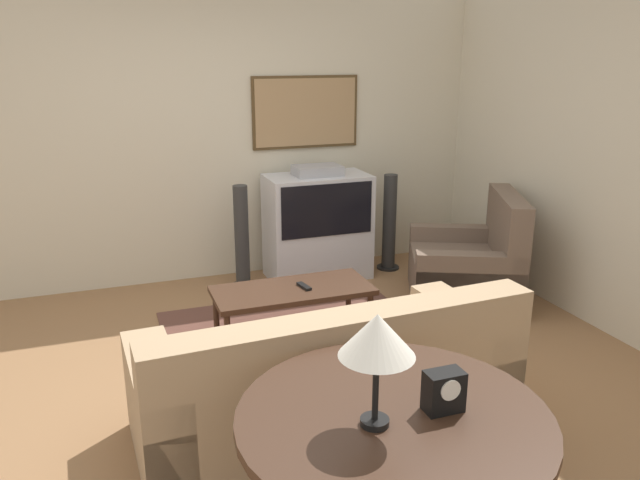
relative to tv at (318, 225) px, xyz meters
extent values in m
plane|color=#8E6642|center=(-0.92, -1.75, -0.51)|extent=(12.00, 12.00, 0.00)
cube|color=beige|center=(-0.92, 0.38, 0.84)|extent=(12.00, 0.06, 2.70)
cube|color=#4C381E|center=(0.00, 0.34, 1.03)|extent=(1.05, 0.03, 0.68)
cube|color=#A37F56|center=(0.00, 0.32, 1.03)|extent=(1.00, 0.01, 0.63)
cube|color=beige|center=(1.71, -1.75, 0.84)|extent=(0.06, 12.00, 2.70)
cube|color=brown|center=(-0.60, -1.17, -0.50)|extent=(1.95, 1.50, 0.01)
cube|color=silver|center=(0.00, 0.00, -0.29)|extent=(0.96, 0.52, 0.45)
cube|color=silver|center=(0.00, 0.00, 0.21)|extent=(0.96, 0.52, 0.55)
cube|color=black|center=(0.00, -0.26, 0.21)|extent=(0.87, 0.01, 0.48)
cube|color=#9E9EA3|center=(0.00, 0.00, 0.53)|extent=(0.43, 0.29, 0.09)
cube|color=tan|center=(-0.81, -2.40, -0.29)|extent=(2.15, 0.99, 0.43)
cube|color=tan|center=(-0.80, -2.73, 0.13)|extent=(2.12, 0.32, 0.41)
cube|color=tan|center=(0.12, -2.35, -0.21)|extent=(0.28, 0.90, 0.59)
cube|color=tan|center=(-1.75, -2.44, -0.21)|extent=(0.28, 0.90, 0.59)
cube|color=#7C664D|center=(-0.33, -2.58, 0.09)|extent=(0.37, 0.14, 0.34)
cube|color=#7C664D|center=(-1.28, -2.62, 0.09)|extent=(0.37, 0.14, 0.34)
cube|color=brown|center=(1.00, -0.97, -0.31)|extent=(1.21, 1.26, 0.41)
cube|color=brown|center=(1.32, -1.12, 0.17)|extent=(0.57, 0.97, 0.53)
cube|color=brown|center=(1.18, -0.59, -0.24)|extent=(0.87, 0.51, 0.55)
cube|color=brown|center=(0.83, -1.34, -0.24)|extent=(0.87, 0.51, 0.55)
cube|color=#3D2619|center=(-0.64, -1.25, -0.11)|extent=(1.18, 0.52, 0.04)
cylinder|color=#3D2619|center=(-1.18, -1.46, -0.32)|extent=(0.04, 0.04, 0.38)
cylinder|color=#3D2619|center=(-0.10, -1.46, -0.32)|extent=(0.04, 0.04, 0.38)
cylinder|color=#3D2619|center=(-1.18, -1.03, -0.32)|extent=(0.04, 0.04, 0.38)
cylinder|color=#3D2619|center=(-0.10, -1.03, -0.32)|extent=(0.04, 0.04, 0.38)
cylinder|color=#3D2619|center=(-0.94, -3.50, 0.23)|extent=(1.23, 1.23, 0.04)
cube|color=#3D2619|center=(-0.94, -3.50, 0.17)|extent=(1.04, 0.49, 0.08)
cylinder|color=#3D2619|center=(-0.51, -3.44, -0.15)|extent=(0.05, 0.05, 0.72)
cylinder|color=black|center=(-1.04, -3.54, 0.27)|extent=(0.11, 0.11, 0.02)
cylinder|color=black|center=(-1.04, -3.54, 0.48)|extent=(0.02, 0.02, 0.39)
cone|color=white|center=(-1.04, -3.54, 0.62)|extent=(0.28, 0.28, 0.16)
cube|color=black|center=(-0.75, -3.54, 0.34)|extent=(0.15, 0.09, 0.16)
cylinder|color=white|center=(-0.75, -3.59, 0.37)|extent=(0.08, 0.01, 0.08)
cube|color=black|center=(-0.56, -1.27, -0.08)|extent=(0.07, 0.17, 0.02)
cylinder|color=black|center=(-0.74, -0.03, -0.50)|extent=(0.22, 0.22, 0.02)
cylinder|color=#2D2D2D|center=(-0.74, -0.03, -0.03)|extent=(0.13, 0.13, 0.96)
cylinder|color=black|center=(0.74, -0.03, -0.50)|extent=(0.22, 0.22, 0.02)
cylinder|color=#2D2D2D|center=(0.74, -0.03, -0.03)|extent=(0.13, 0.13, 0.96)
camera|label=1|loc=(-1.91, -5.38, 1.59)|focal=35.00mm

